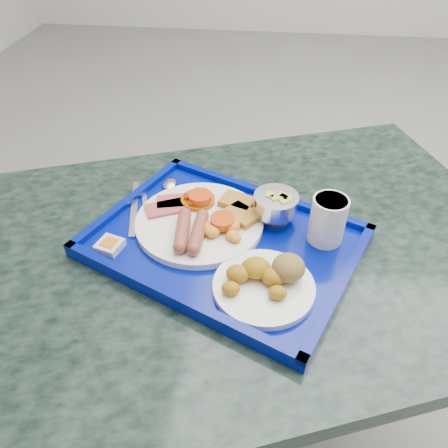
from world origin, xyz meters
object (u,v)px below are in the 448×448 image
(tray, at_px, (224,242))
(table, at_px, (236,304))
(juice_cup, at_px, (328,219))
(main_plate, at_px, (203,220))
(bread_plate, at_px, (267,280))
(fruit_bowl, at_px, (276,204))

(tray, bearing_deg, table, 23.74)
(juice_cup, bearing_deg, tray, -171.97)
(main_plate, height_order, juice_cup, juice_cup)
(bread_plate, distance_m, juice_cup, 0.17)
(table, distance_m, main_plate, 0.22)
(bread_plate, bearing_deg, tray, 127.92)
(table, xyz_separation_m, fruit_bowl, (0.07, 0.06, 0.24))
(fruit_bowl, bearing_deg, bread_plate, -92.77)
(fruit_bowl, xyz_separation_m, juice_cup, (0.10, -0.05, 0.01))
(table, height_order, tray, tray)
(fruit_bowl, bearing_deg, table, -137.99)
(tray, relative_size, main_plate, 2.30)
(main_plate, bearing_deg, table, -21.43)
(tray, xyz_separation_m, fruit_bowl, (0.09, 0.07, 0.05))
(table, bearing_deg, tray, -156.26)
(main_plate, distance_m, juice_cup, 0.24)
(juice_cup, bearing_deg, main_plate, 177.07)
(main_plate, height_order, bread_plate, bread_plate)
(table, distance_m, fruit_bowl, 0.25)
(juice_cup, bearing_deg, fruit_bowl, 154.27)
(table, relative_size, main_plate, 5.23)
(bread_plate, relative_size, juice_cup, 1.85)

